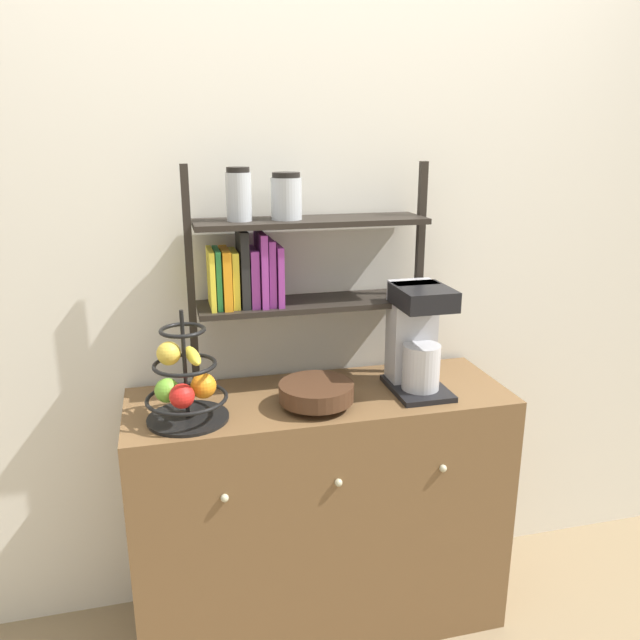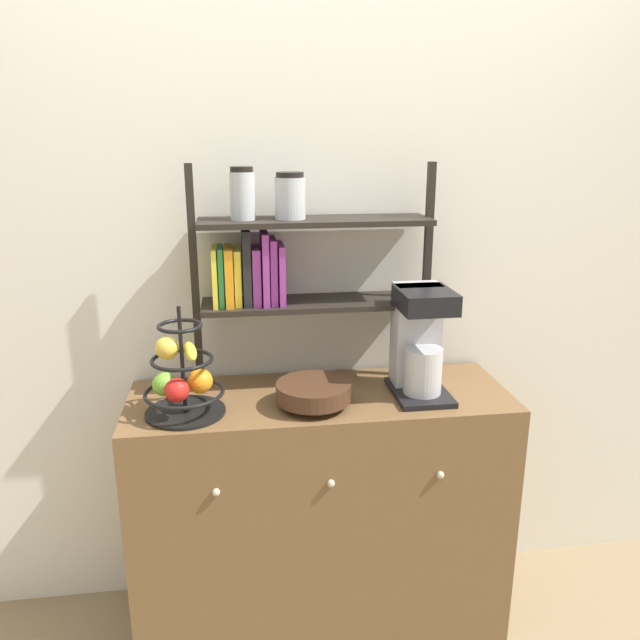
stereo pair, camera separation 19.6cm
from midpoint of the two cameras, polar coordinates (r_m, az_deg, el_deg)
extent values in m
cube|color=silver|center=(2.17, 1.64, 6.32)|extent=(7.00, 0.05, 2.60)
cube|color=brown|center=(2.25, 2.63, -17.14)|extent=(1.24, 0.44, 0.87)
sphere|color=#B2AD8C|center=(1.90, -6.50, -15.47)|extent=(0.02, 0.02, 0.02)
sphere|color=#B2AD8C|center=(1.94, 4.00, -14.76)|extent=(0.02, 0.02, 0.02)
sphere|color=#B2AD8C|center=(2.03, 13.76, -13.67)|extent=(0.02, 0.02, 0.02)
cube|color=black|center=(2.09, 11.77, -6.53)|extent=(0.18, 0.25, 0.02)
cube|color=#B7B7BC|center=(2.09, 11.43, -1.30)|extent=(0.15, 0.10, 0.34)
cylinder|color=#B7B7BC|center=(2.04, 12.11, -4.60)|extent=(0.12, 0.12, 0.15)
cube|color=black|center=(1.98, 12.42, 1.77)|extent=(0.17, 0.20, 0.06)
cylinder|color=black|center=(1.94, -9.37, -8.37)|extent=(0.24, 0.24, 0.01)
cylinder|color=black|center=(1.88, -9.61, -3.66)|extent=(0.01, 0.01, 0.33)
torus|color=black|center=(1.91, -9.46, -6.62)|extent=(0.24, 0.24, 0.01)
torus|color=black|center=(1.88, -9.61, -3.66)|extent=(0.19, 0.19, 0.01)
torus|color=black|center=(1.84, -9.77, -0.58)|extent=(0.13, 0.13, 0.01)
sphere|color=red|center=(1.84, -10.01, -6.41)|extent=(0.07, 0.07, 0.07)
sphere|color=#6BAD33|center=(1.89, -11.19, -5.84)|extent=(0.07, 0.07, 0.07)
sphere|color=orange|center=(1.89, -8.01, -5.61)|extent=(0.08, 0.08, 0.08)
ellipsoid|color=yellow|center=(1.88, -8.88, -2.89)|extent=(0.06, 0.15, 0.04)
sphere|color=gold|center=(1.88, -10.96, -2.59)|extent=(0.07, 0.07, 0.07)
cylinder|color=#422819|center=(1.96, 2.27, -7.63)|extent=(0.13, 0.13, 0.02)
cylinder|color=#422819|center=(1.95, 2.29, -6.59)|extent=(0.23, 0.23, 0.05)
cube|color=black|center=(2.02, -8.67, 3.51)|extent=(0.02, 0.02, 0.73)
cube|color=black|center=(2.15, 12.33, 4.12)|extent=(0.02, 0.02, 0.73)
cube|color=black|center=(2.07, 2.14, 1.51)|extent=(0.75, 0.20, 0.02)
cube|color=black|center=(2.02, 2.22, 8.99)|extent=(0.75, 0.20, 0.02)
cube|color=yellow|center=(2.01, -6.85, 3.98)|extent=(0.02, 0.15, 0.19)
cube|color=#2D8C47|center=(2.01, -6.29, 4.01)|extent=(0.02, 0.13, 0.19)
cube|color=orange|center=(2.01, -5.57, 4.02)|extent=(0.03, 0.15, 0.19)
cube|color=yellow|center=(2.02, -4.79, 3.97)|extent=(0.02, 0.13, 0.18)
cube|color=black|center=(2.01, -3.98, 4.88)|extent=(0.03, 0.14, 0.24)
cube|color=#8C338C|center=(2.02, -3.12, 4.07)|extent=(0.03, 0.14, 0.18)
cube|color=#8C338C|center=(2.02, -2.31, 4.80)|extent=(0.02, 0.16, 0.23)
cube|color=#8C338C|center=(2.02, -1.58, 4.52)|extent=(0.02, 0.14, 0.21)
cube|color=#8C338C|center=(2.03, -0.85, 4.27)|extent=(0.02, 0.16, 0.19)
cylinder|color=#ADB2B7|center=(1.98, -4.26, 11.22)|extent=(0.08, 0.08, 0.15)
cylinder|color=black|center=(1.97, -4.31, 13.58)|extent=(0.07, 0.07, 0.02)
cylinder|color=#ADB2B7|center=(2.00, 0.10, 11.05)|extent=(0.10, 0.10, 0.13)
cylinder|color=black|center=(1.99, 0.10, 13.13)|extent=(0.09, 0.09, 0.02)
camera|label=1|loc=(0.10, -87.14, 0.85)|focal=35.00mm
camera|label=2|loc=(0.10, 92.86, -0.85)|focal=35.00mm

